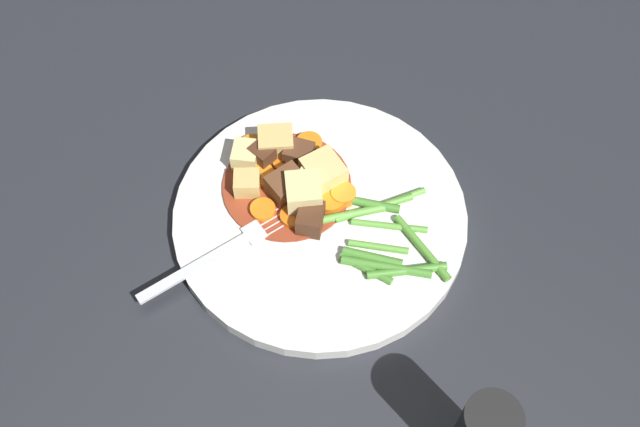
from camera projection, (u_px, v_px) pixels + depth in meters
The scene contains 33 objects.
ground_plane at pixel (320, 222), 0.77m from camera, with size 3.00×3.00×0.00m, color #26282D.
dinner_plate at pixel (320, 218), 0.76m from camera, with size 0.29×0.29×0.02m, color white.
stew_sauce at pixel (287, 186), 0.77m from camera, with size 0.13×0.13×0.00m, color #93381E.
carrot_slice_0 at pixel (309, 144), 0.79m from camera, with size 0.03×0.03×0.01m, color orange.
carrot_slice_1 at pixel (343, 195), 0.76m from camera, with size 0.02×0.02×0.01m, color orange.
carrot_slice_2 at pixel (293, 217), 0.75m from camera, with size 0.03×0.03×0.01m, color orange.
carrot_slice_3 at pixel (260, 177), 0.77m from camera, with size 0.03×0.03×0.01m, color orange.
carrot_slice_4 at pixel (328, 198), 0.76m from camera, with size 0.03×0.03×0.01m, color orange.
carrot_slice_5 at pixel (285, 162), 0.78m from camera, with size 0.03×0.03×0.01m, color orange.
carrot_slice_6 at pixel (263, 210), 0.75m from camera, with size 0.02×0.02×0.01m, color orange.
carrot_slice_7 at pixel (253, 147), 0.79m from camera, with size 0.03×0.03×0.01m, color orange.
potato_chunk_0 at pixel (301, 198), 0.74m from camera, with size 0.03×0.04×0.03m, color #EAD68C.
potato_chunk_1 at pixel (323, 173), 0.76m from camera, with size 0.04×0.03×0.03m, color #E5CC7A.
potato_chunk_2 at pixel (246, 156), 0.77m from camera, with size 0.03×0.02×0.02m, color #EAD68C.
potato_chunk_3 at pixel (308, 186), 0.75m from camera, with size 0.02×0.02×0.03m, color #EAD68C.
potato_chunk_4 at pixel (247, 184), 0.76m from camera, with size 0.03×0.02×0.02m, color #DBBC6B.
potato_chunk_5 at pixel (276, 143), 0.78m from camera, with size 0.03×0.03×0.03m, color #DBBC6B.
meat_chunk_0 at pixel (266, 153), 0.77m from camera, with size 0.02×0.03×0.02m, color #4C2B19.
meat_chunk_1 at pixel (299, 155), 0.77m from camera, with size 0.02×0.03×0.02m, color #56331E.
meat_chunk_2 at pixel (285, 188), 0.75m from camera, with size 0.03×0.03×0.03m, color brown.
meat_chunk_3 at pixel (310, 218), 0.74m from camera, with size 0.02×0.03×0.02m, color #4C2B19.
green_bean_0 at pixel (407, 271), 0.72m from camera, with size 0.01×0.01×0.07m, color #4C8E33.
green_bean_1 at pixel (351, 214), 0.75m from camera, with size 0.01×0.01×0.07m, color #66AD42.
green_bean_2 at pixel (381, 244), 0.73m from camera, with size 0.01×0.01×0.06m, color #66AD42.
green_bean_3 at pixel (364, 203), 0.75m from camera, with size 0.01×0.01×0.07m, color #4C8E33.
green_bean_4 at pixel (374, 208), 0.75m from camera, with size 0.01×0.01×0.08m, color #599E38.
green_bean_5 at pixel (386, 267), 0.72m from camera, with size 0.01×0.01×0.08m, color #4C8E33.
green_bean_6 at pixel (391, 202), 0.76m from camera, with size 0.01×0.01×0.07m, color #66AD42.
green_bean_7 at pixel (422, 248), 0.73m from camera, with size 0.01×0.01×0.08m, color #599E38.
green_bean_8 at pixel (372, 257), 0.72m from camera, with size 0.01×0.01×0.06m, color #4C8E33.
green_bean_9 at pixel (389, 226), 0.74m from camera, with size 0.01×0.01×0.07m, color #66AD42.
green_bean_10 at pixel (366, 269), 0.72m from camera, with size 0.01×0.01×0.05m, color #4C8E33.
fork at pixel (227, 249), 0.73m from camera, with size 0.08×0.17×0.00m.
Camera 1 is at (-0.23, 0.32, 0.66)m, focal length 43.74 mm.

